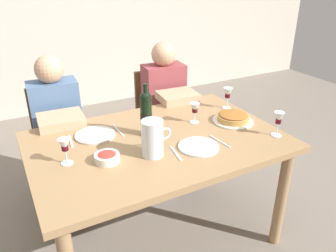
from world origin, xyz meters
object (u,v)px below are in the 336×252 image
Objects in this scene: wine_glass_spare at (228,94)px; chair_left at (58,135)px; water_pitcher at (153,140)px; wine_glass_left_diner at (65,146)px; wine_glass_right_diner at (279,119)px; wine_bottle at (146,114)px; diner_right at (169,110)px; dining_table at (158,152)px; salad_bowl at (107,157)px; wine_glass_centre at (195,109)px; chair_right at (158,113)px; dinner_plate_left_setting at (95,135)px; diner_left at (61,133)px; baked_tart at (233,118)px; dinner_plate_right_setting at (199,147)px.

chair_left is at bearing 148.18° from wine_glass_spare.
water_pitcher reaches higher than wine_glass_left_diner.
chair_left is at bearing 133.07° from wine_glass_right_diner.
wine_bottle is 0.52m from wine_glass_left_diner.
diner_right is (0.47, 0.59, -0.29)m from wine_bottle.
salad_bowl is (-0.35, -0.10, 0.12)m from dining_table.
wine_bottle is at bearing -177.74° from wine_glass_centre.
chair_left is 0.90m from chair_right.
wine_glass_left_diner is 0.99m from chair_left.
diner_right reaches higher than dinner_plate_left_setting.
diner_left reaches higher than wine_glass_right_diner.
dinner_plate_left_setting is at bearing 35.40° from diner_right.
salad_bowl is at bearing 98.72° from chair_left.
water_pitcher is at bearing -107.00° from wine_bottle.
chair_right is (-0.21, 1.21, -0.37)m from wine_glass_right_diner.
diner_left reaches higher than wine_glass_left_diner.
wine_glass_left_diner is (-0.19, 0.08, 0.08)m from salad_bowl.
wine_glass_right_diner is at bearing 107.63° from diner_right.
wine_glass_right_diner is at bearing -24.34° from dining_table.
diner_left is (-1.12, 0.45, -0.25)m from wine_glass_spare.
wine_glass_left_diner reaches higher than wine_glass_centre.
dining_table is 9.67× the size of wine_glass_spare.
chair_left is at bearing 116.63° from dining_table.
baked_tart is at bearing -14.70° from dinner_plate_left_setting.
baked_tart reaches higher than dinner_plate_right_setting.
dinner_plate_left_setting is (-0.32, 0.22, 0.10)m from dining_table.
chair_left is (-1.00, 0.90, -0.29)m from baked_tart.
dining_table is at bearing 61.27° from diner_right.
wine_glass_spare is at bearing 151.46° from chair_left.
dinner_plate_left_setting is (-0.99, 0.52, -0.10)m from wine_glass_right_diner.
wine_glass_right_diner is 0.18× the size of chair_left.
dining_table is 10.28× the size of wine_glass_left_diner.
wine_glass_centre is 0.66m from dinner_plate_left_setting.
dinner_plate_right_setting is at bearing -154.11° from baked_tart.
dining_table is 0.26m from water_pitcher.
diner_left is at bearing 139.67° from wine_glass_right_diner.
dinner_plate_right_setting is at bearing -14.56° from wine_glass_left_diner.
diner_left is (-0.78, 0.55, -0.24)m from wine_glass_centre.
chair_right is at bearing 42.88° from wine_glass_left_diner.
water_pitcher is 0.28m from dinner_plate_right_setting.
water_pitcher is at bearing 61.09° from diner_right.
chair_right is at bearing 59.28° from wine_bottle.
water_pitcher is 0.18× the size of diner_right.
wine_bottle reaches higher than dinner_plate_right_setting.
diner_left is (-0.42, 0.57, -0.29)m from wine_bottle.
wine_glass_centre is 0.16× the size of chair_left.
wine_glass_spare is at bearing 16.41° from wine_glass_centre.
diner_right is at bearing 103.08° from wine_glass_right_diner.
wine_glass_centre is at bearing 147.88° from diner_left.
water_pitcher reaches higher than wine_glass_right_diner.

